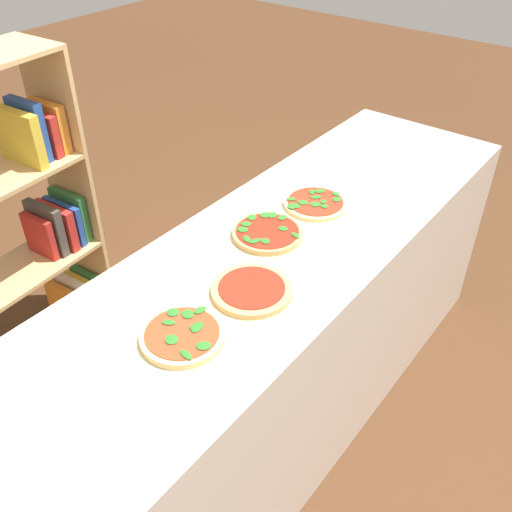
% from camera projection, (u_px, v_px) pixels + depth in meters
% --- Properties ---
extents(ground_plane, '(12.00, 12.00, 0.00)m').
position_uv_depth(ground_plane, '(256.00, 431.00, 2.38)').
color(ground_plane, '#4C2D19').
extents(counter, '(2.67, 0.69, 0.89)m').
position_uv_depth(counter, '(256.00, 357.00, 2.11)').
color(counter, beige).
rests_on(counter, ground_plane).
extents(parchment_paper, '(2.29, 0.49, 0.00)m').
position_uv_depth(parchment_paper, '(256.00, 261.00, 1.84)').
color(parchment_paper, beige).
rests_on(parchment_paper, counter).
extents(pizza_spinach_0, '(0.23, 0.23, 0.03)m').
position_uv_depth(pizza_spinach_0, '(183.00, 335.00, 1.55)').
color(pizza_spinach_0, '#E5C17F').
rests_on(pizza_spinach_0, parchment_paper).
extents(pizza_plain_1, '(0.25, 0.25, 0.02)m').
position_uv_depth(pizza_plain_1, '(252.00, 290.00, 1.70)').
color(pizza_plain_1, tan).
rests_on(pizza_plain_1, parchment_paper).
extents(pizza_spinach_2, '(0.24, 0.24, 0.03)m').
position_uv_depth(pizza_spinach_2, '(267.00, 233.00, 1.95)').
color(pizza_spinach_2, tan).
rests_on(pizza_spinach_2, parchment_paper).
extents(pizza_spinach_3, '(0.24, 0.24, 0.02)m').
position_uv_depth(pizza_spinach_3, '(315.00, 203.00, 2.11)').
color(pizza_spinach_3, '#E5C17F').
rests_on(pizza_spinach_3, parchment_paper).
extents(bookshelf, '(0.82, 0.36, 1.37)m').
position_uv_depth(bookshelf, '(24.00, 228.00, 2.44)').
color(bookshelf, tan).
rests_on(bookshelf, ground_plane).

